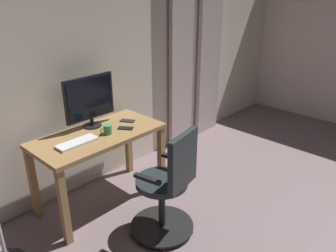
{
  "coord_description": "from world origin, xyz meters",
  "views": [
    {
      "loc": [
        2.6,
        -0.42,
        2.03
      ],
      "look_at": [
        0.67,
        -2.22,
        0.9
      ],
      "focal_mm": 35.85,
      "sensor_mm": 36.0,
      "label": 1
    }
  ],
  "objects_px": {
    "computer_monitor": "(90,99)",
    "computer_keyboard": "(77,143)",
    "office_chair": "(168,189)",
    "cell_phone_by_monitor": "(126,128)",
    "cell_phone_face_up": "(128,121)",
    "mug_tea": "(107,130)",
    "desk": "(99,145)"
  },
  "relations": [
    {
      "from": "computer_monitor",
      "to": "computer_keyboard",
      "type": "bearing_deg",
      "value": 36.13
    },
    {
      "from": "office_chair",
      "to": "computer_keyboard",
      "type": "xyz_separation_m",
      "value": [
        0.36,
        -0.74,
        0.31
      ]
    },
    {
      "from": "computer_keyboard",
      "to": "cell_phone_by_monitor",
      "type": "xyz_separation_m",
      "value": [
        -0.5,
        0.05,
        -0.01
      ]
    },
    {
      "from": "cell_phone_by_monitor",
      "to": "cell_phone_face_up",
      "type": "height_order",
      "value": "same"
    },
    {
      "from": "office_chair",
      "to": "computer_monitor",
      "type": "height_order",
      "value": "computer_monitor"
    },
    {
      "from": "cell_phone_by_monitor",
      "to": "mug_tea",
      "type": "xyz_separation_m",
      "value": [
        0.19,
        -0.03,
        0.04
      ]
    },
    {
      "from": "office_chair",
      "to": "computer_monitor",
      "type": "xyz_separation_m",
      "value": [
        0.04,
        -0.97,
        0.57
      ]
    },
    {
      "from": "cell_phone_face_up",
      "to": "mug_tea",
      "type": "height_order",
      "value": "mug_tea"
    },
    {
      "from": "cell_phone_by_monitor",
      "to": "cell_phone_face_up",
      "type": "relative_size",
      "value": 1.0
    },
    {
      "from": "office_chair",
      "to": "cell_phone_face_up",
      "type": "bearing_deg",
      "value": 60.5
    },
    {
      "from": "computer_monitor",
      "to": "computer_keyboard",
      "type": "height_order",
      "value": "computer_monitor"
    },
    {
      "from": "computer_keyboard",
      "to": "mug_tea",
      "type": "height_order",
      "value": "mug_tea"
    },
    {
      "from": "cell_phone_by_monitor",
      "to": "mug_tea",
      "type": "bearing_deg",
      "value": -42.38
    },
    {
      "from": "cell_phone_face_up",
      "to": "office_chair",
      "type": "bearing_deg",
      "value": 41.29
    },
    {
      "from": "desk",
      "to": "computer_monitor",
      "type": "bearing_deg",
      "value": -109.03
    },
    {
      "from": "desk",
      "to": "office_chair",
      "type": "bearing_deg",
      "value": 97.52
    },
    {
      "from": "desk",
      "to": "office_chair",
      "type": "xyz_separation_m",
      "value": [
        -0.1,
        0.79,
        -0.18
      ]
    },
    {
      "from": "desk",
      "to": "computer_monitor",
      "type": "height_order",
      "value": "computer_monitor"
    },
    {
      "from": "cell_phone_by_monitor",
      "to": "computer_monitor",
      "type": "bearing_deg",
      "value": -91.6
    },
    {
      "from": "computer_keyboard",
      "to": "mug_tea",
      "type": "relative_size",
      "value": 3.0
    },
    {
      "from": "computer_keyboard",
      "to": "cell_phone_by_monitor",
      "type": "bearing_deg",
      "value": 174.29
    },
    {
      "from": "computer_monitor",
      "to": "mug_tea",
      "type": "bearing_deg",
      "value": 87.68
    },
    {
      "from": "cell_phone_by_monitor",
      "to": "mug_tea",
      "type": "distance_m",
      "value": 0.2
    },
    {
      "from": "desk",
      "to": "mug_tea",
      "type": "relative_size",
      "value": 9.99
    },
    {
      "from": "desk",
      "to": "cell_phone_face_up",
      "type": "distance_m",
      "value": 0.4
    },
    {
      "from": "cell_phone_face_up",
      "to": "cell_phone_by_monitor",
      "type": "bearing_deg",
      "value": 13.47
    },
    {
      "from": "computer_keyboard",
      "to": "cell_phone_face_up",
      "type": "relative_size",
      "value": 2.52
    },
    {
      "from": "computer_keyboard",
      "to": "computer_monitor",
      "type": "bearing_deg",
      "value": -143.87
    },
    {
      "from": "computer_keyboard",
      "to": "mug_tea",
      "type": "xyz_separation_m",
      "value": [
        -0.31,
        0.02,
        0.03
      ]
    },
    {
      "from": "cell_phone_by_monitor",
      "to": "desk",
      "type": "bearing_deg",
      "value": -56.72
    },
    {
      "from": "computer_monitor",
      "to": "computer_keyboard",
      "type": "relative_size",
      "value": 1.44
    },
    {
      "from": "office_chair",
      "to": "cell_phone_by_monitor",
      "type": "bearing_deg",
      "value": 67.6
    }
  ]
}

